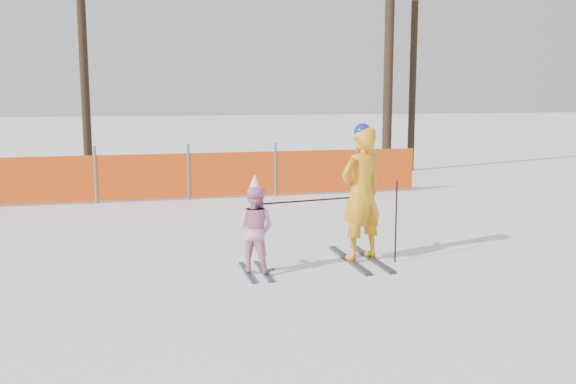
% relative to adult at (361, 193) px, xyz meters
% --- Properties ---
extents(ground, '(120.00, 120.00, 0.00)m').
position_rel_adult_xyz_m(ground, '(-1.01, -0.27, -0.98)').
color(ground, white).
rests_on(ground, ground).
extents(adult, '(0.80, 1.56, 1.97)m').
position_rel_adult_xyz_m(adult, '(0.00, 0.00, 0.00)').
color(adult, black).
rests_on(adult, ground).
extents(child, '(0.71, 1.00, 1.34)m').
position_rel_adult_xyz_m(child, '(-1.59, -0.26, -0.37)').
color(child, black).
rests_on(child, ground).
extents(ski_poles, '(1.93, 0.24, 1.17)m').
position_rel_adult_xyz_m(ski_poles, '(-0.22, -0.16, -0.21)').
color(ski_poles, black).
rests_on(ski_poles, ground).
extents(safety_fence, '(15.47, 0.06, 1.25)m').
position_rel_adult_xyz_m(safety_fence, '(-4.21, 5.94, -0.43)').
color(safety_fence, '#595960').
rests_on(safety_fence, ground).
extents(tree_trunks, '(9.84, 1.20, 6.46)m').
position_rel_adult_xyz_m(tree_trunks, '(1.81, 9.89, 2.03)').
color(tree_trunks, black).
rests_on(tree_trunks, ground).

